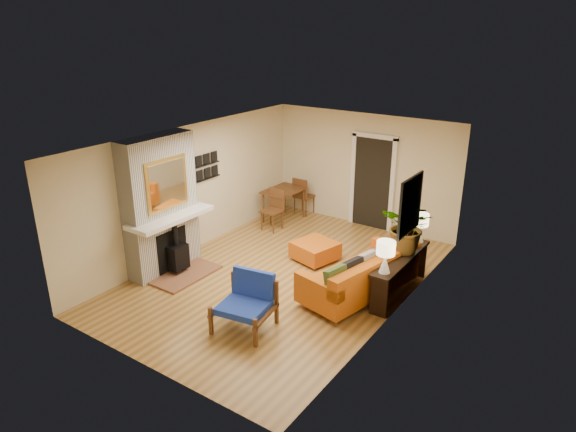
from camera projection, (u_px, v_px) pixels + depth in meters
name	position (u px, v px, depth m)	size (l,w,h in m)	color
room_shell	(376.00, 184.00, 10.90)	(6.50, 6.50, 6.50)	#BA8A47
fireplace	(162.00, 209.00, 9.47)	(1.09, 1.68, 2.60)	white
sofa	(363.00, 276.00, 8.82)	(1.41, 2.38, 0.88)	silver
ottoman	(315.00, 250.00, 10.20)	(0.92, 0.92, 0.38)	silver
blue_chair	(247.00, 299.00, 7.94)	(0.94, 0.93, 0.86)	brown
dining_table	(286.00, 196.00, 12.11)	(0.75, 1.73, 0.93)	brown
console_table	(401.00, 265.00, 8.80)	(0.34, 1.85, 0.72)	black
lamp_near	(386.00, 253.00, 8.08)	(0.30, 0.30, 0.54)	white
lamp_far	(420.00, 224.00, 9.22)	(0.30, 0.30, 0.54)	white
houseplant	(409.00, 226.00, 8.76)	(0.86, 0.75, 0.96)	#1E5919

